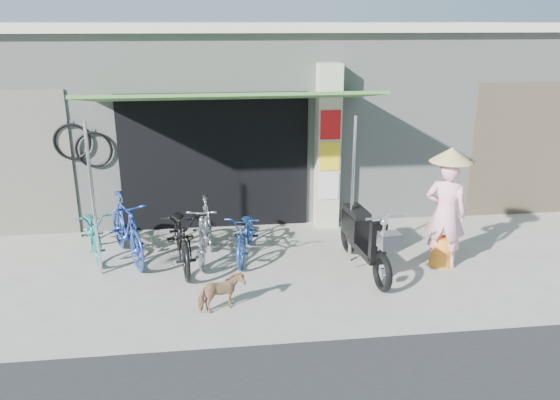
{
  "coord_description": "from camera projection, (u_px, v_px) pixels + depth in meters",
  "views": [
    {
      "loc": [
        -1.19,
        -7.13,
        3.7
      ],
      "look_at": [
        -0.2,
        1.0,
        1.0
      ],
      "focal_mm": 35.0,
      "sensor_mm": 36.0,
      "label": 1
    }
  ],
  "objects": [
    {
      "name": "awning",
      "position": [
        231.0,
        99.0,
        8.66
      ],
      "size": [
        4.6,
        1.88,
        2.72
      ],
      "color": "#3D6E31",
      "rests_on": "ground"
    },
    {
      "name": "street_dog",
      "position": [
        221.0,
        293.0,
        7.23
      ],
      "size": [
        0.68,
        0.51,
        0.53
      ],
      "primitive_type": "imported",
      "rotation": [
        0.0,
        0.0,
        1.99
      ],
      "color": "tan",
      "rests_on": "ground"
    },
    {
      "name": "ground",
      "position": [
        302.0,
        285.0,
        8.02
      ],
      "size": [
        80.0,
        80.0,
        0.0
      ],
      "primitive_type": "plane",
      "color": "#A4A094",
      "rests_on": "ground"
    },
    {
      "name": "bike_teal",
      "position": [
        94.0,
        231.0,
        8.94
      ],
      "size": [
        0.98,
        1.66,
        0.82
      ],
      "primitive_type": "imported",
      "rotation": [
        0.0,
        0.0,
        0.3
      ],
      "color": "#1B7D7A",
      "rests_on": "ground"
    },
    {
      "name": "bicycle_shop",
      "position": [
        267.0,
        108.0,
        12.24
      ],
      "size": [
        12.3,
        5.3,
        3.66
      ],
      "color": "gray",
      "rests_on": "ground"
    },
    {
      "name": "bike_silver",
      "position": [
        205.0,
        230.0,
        8.79
      ],
      "size": [
        0.61,
        1.68,
        0.99
      ],
      "primitive_type": "imported",
      "rotation": [
        0.0,
        0.0,
        -0.09
      ],
      "color": "#AFAEB3",
      "rests_on": "ground"
    },
    {
      "name": "shop_pillar",
      "position": [
        327.0,
        147.0,
        9.95
      ],
      "size": [
        0.42,
        0.44,
        3.0
      ],
      "color": "#BEB8A2",
      "rests_on": "ground"
    },
    {
      "name": "bike_blue",
      "position": [
        127.0,
        228.0,
        8.75
      ],
      "size": [
        1.15,
        1.83,
        1.06
      ],
      "primitive_type": "imported",
      "rotation": [
        0.0,
        0.0,
        0.4
      ],
      "color": "navy",
      "rests_on": "ground"
    },
    {
      "name": "bike_navy",
      "position": [
        246.0,
        233.0,
        8.87
      ],
      "size": [
        0.83,
        1.62,
        0.81
      ],
      "primitive_type": "imported",
      "rotation": [
        0.0,
        0.0,
        -0.2
      ],
      "color": "navy",
      "rests_on": "ground"
    },
    {
      "name": "neighbour_right",
      "position": [
        535.0,
        150.0,
        10.63
      ],
      "size": [
        2.6,
        0.06,
        2.6
      ],
      "primitive_type": "cube",
      "color": "brown",
      "rests_on": "ground"
    },
    {
      "name": "bike_black",
      "position": [
        182.0,
        235.0,
        8.57
      ],
      "size": [
        0.94,
        1.98,
        1.0
      ],
      "primitive_type": "imported",
      "rotation": [
        0.0,
        0.0,
        0.15
      ],
      "color": "black",
      "rests_on": "ground"
    },
    {
      "name": "moped",
      "position": [
        364.0,
        238.0,
        8.39
      ],
      "size": [
        0.57,
        1.98,
        1.12
      ],
      "rotation": [
        0.0,
        0.0,
        0.11
      ],
      "color": "black",
      "rests_on": "ground"
    },
    {
      "name": "nun",
      "position": [
        446.0,
        209.0,
        8.4
      ],
      "size": [
        0.75,
        0.68,
        1.91
      ],
      "rotation": [
        0.0,
        0.0,
        2.61
      ],
      "color": "#FFABC0",
      "rests_on": "ground"
    }
  ]
}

